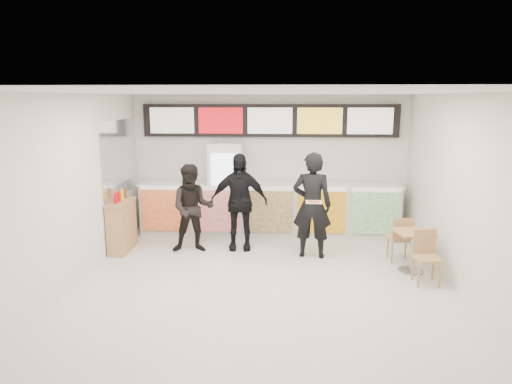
# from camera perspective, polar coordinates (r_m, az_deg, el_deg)

# --- Properties ---
(floor) EXTENTS (7.00, 7.00, 0.00)m
(floor) POSITION_cam_1_polar(r_m,az_deg,el_deg) (7.13, 0.88, -12.53)
(floor) COLOR beige
(floor) RESTS_ON ground
(ceiling) EXTENTS (7.00, 7.00, 0.00)m
(ceiling) POSITION_cam_1_polar(r_m,az_deg,el_deg) (6.51, 0.97, 12.36)
(ceiling) COLOR white
(ceiling) RESTS_ON wall_back
(wall_back) EXTENTS (6.00, 0.00, 6.00)m
(wall_back) POSITION_cam_1_polar(r_m,az_deg,el_deg) (10.10, 1.74, 3.55)
(wall_back) COLOR silver
(wall_back) RESTS_ON floor
(wall_left) EXTENTS (0.00, 7.00, 7.00)m
(wall_left) POSITION_cam_1_polar(r_m,az_deg,el_deg) (7.41, -22.94, -0.33)
(wall_left) COLOR silver
(wall_left) RESTS_ON floor
(wall_right) EXTENTS (0.00, 7.00, 7.00)m
(wall_right) POSITION_cam_1_polar(r_m,az_deg,el_deg) (7.19, 25.55, -0.88)
(wall_right) COLOR silver
(wall_right) RESTS_ON floor
(service_counter) EXTENTS (5.56, 0.77, 1.14)m
(service_counter) POSITION_cam_1_polar(r_m,az_deg,el_deg) (9.88, 1.64, -2.12)
(service_counter) COLOR silver
(service_counter) RESTS_ON floor
(menu_board) EXTENTS (5.50, 0.14, 0.70)m
(menu_board) POSITION_cam_1_polar(r_m,az_deg,el_deg) (9.93, 1.76, 8.92)
(menu_board) COLOR black
(menu_board) RESTS_ON wall_back
(drinks_fridge) EXTENTS (0.70, 0.67, 2.00)m
(drinks_fridge) POSITION_cam_1_polar(r_m,az_deg,el_deg) (9.87, -3.77, 0.40)
(drinks_fridge) COLOR white
(drinks_fridge) RESTS_ON floor
(mirror_panel) EXTENTS (0.01, 2.00, 1.50)m
(mirror_panel) POSITION_cam_1_polar(r_m,az_deg,el_deg) (9.59, -16.62, 4.15)
(mirror_panel) COLOR #B2B7BF
(mirror_panel) RESTS_ON wall_left
(customer_main) EXTENTS (0.77, 0.56, 1.97)m
(customer_main) POSITION_cam_1_polar(r_m,az_deg,el_deg) (8.46, 7.02, -1.66)
(customer_main) COLOR black
(customer_main) RESTS_ON floor
(customer_left) EXTENTS (0.91, 0.75, 1.71)m
(customer_left) POSITION_cam_1_polar(r_m,az_deg,el_deg) (8.81, -7.93, -2.05)
(customer_left) COLOR black
(customer_left) RESTS_ON floor
(customer_mid) EXTENTS (1.12, 0.49, 1.90)m
(customer_mid) POSITION_cam_1_polar(r_m,az_deg,el_deg) (8.86, -2.16, -1.23)
(customer_mid) COLOR black
(customer_mid) RESTS_ON floor
(pizza_slice) EXTENTS (0.36, 0.36, 0.02)m
(pizza_slice) POSITION_cam_1_polar(r_m,az_deg,el_deg) (7.98, 7.25, -1.20)
(pizza_slice) COLOR beige
(pizza_slice) RESTS_ON customer_main
(cafe_table) EXTENTS (0.66, 1.50, 0.85)m
(cafe_table) POSITION_cam_1_polar(r_m,az_deg,el_deg) (8.22, 19.00, -6.14)
(cafe_table) COLOR #B27F51
(cafe_table) RESTS_ON floor
(condiment_ledge) EXTENTS (0.36, 0.88, 1.18)m
(condiment_ledge) POSITION_cam_1_polar(r_m,az_deg,el_deg) (9.22, -16.44, -4.03)
(condiment_ledge) COLOR #B27F51
(condiment_ledge) RESTS_ON floor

